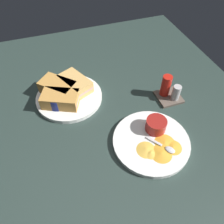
{
  "coord_description": "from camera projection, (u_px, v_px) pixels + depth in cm",
  "views": [
    {
      "loc": [
        57.07,
        -15.67,
        60.33
      ],
      "look_at": [
        10.29,
        0.28,
        3.0
      ],
      "focal_mm": 34.81,
      "sensor_mm": 36.0,
      "label": 1
    }
  ],
  "objects": [
    {
      "name": "ground_plane",
      "position": [
        103.0,
        101.0,
        0.85
      ],
      "size": [
        110.0,
        110.0,
        3.0
      ],
      "primitive_type": "cube",
      "color": "#283833"
    },
    {
      "name": "plate_sandwich_main",
      "position": [
        69.0,
        97.0,
        0.84
      ],
      "size": [
        25.1,
        25.1,
        1.6
      ],
      "primitive_type": "cylinder",
      "color": "white",
      "rests_on": "ground_plane"
    },
    {
      "name": "sandwich_half_near",
      "position": [
        75.0,
        83.0,
        0.84
      ],
      "size": [
        15.0,
        12.45,
        4.8
      ],
      "color": "tan",
      "rests_on": "plate_sandwich_main"
    },
    {
      "name": "sandwich_half_far",
      "position": [
        58.0,
        87.0,
        0.83
      ],
      "size": [
        14.53,
        14.6,
        4.8
      ],
      "color": "#C68C42",
      "rests_on": "plate_sandwich_main"
    },
    {
      "name": "sandwich_half_extra",
      "position": [
        60.0,
        99.0,
        0.78
      ],
      "size": [
        12.3,
        14.98,
        4.8
      ],
      "color": "#C68C42",
      "rests_on": "plate_sandwich_main"
    },
    {
      "name": "ramekin_dark_sauce",
      "position": [
        57.0,
        100.0,
        0.78
      ],
      "size": [
        7.2,
        7.2,
        4.33
      ],
      "color": "navy",
      "rests_on": "plate_sandwich_main"
    },
    {
      "name": "spoon_by_dark_ramekin",
      "position": [
        72.0,
        97.0,
        0.82
      ],
      "size": [
        4.27,
        9.87,
        0.8
      ],
      "color": "silver",
      "rests_on": "plate_sandwich_main"
    },
    {
      "name": "plate_chips_companion",
      "position": [
        151.0,
        142.0,
        0.7
      ],
      "size": [
        24.85,
        24.85,
        1.6
      ],
      "primitive_type": "cylinder",
      "color": "white",
      "rests_on": "ground_plane"
    },
    {
      "name": "ramekin_light_gravy",
      "position": [
        156.0,
        125.0,
        0.71
      ],
      "size": [
        6.76,
        6.76,
        4.28
      ],
      "color": "maroon",
      "rests_on": "plate_chips_companion"
    },
    {
      "name": "spoon_by_gravy_ramekin",
      "position": [
        166.0,
        148.0,
        0.67
      ],
      "size": [
        8.89,
        6.94,
        0.8
      ],
      "color": "silver",
      "rests_on": "plate_chips_companion"
    },
    {
      "name": "plantain_chip_scatter",
      "position": [
        160.0,
        148.0,
        0.67
      ],
      "size": [
        10.97,
        16.24,
        0.6
      ],
      "color": "gold",
      "rests_on": "plate_chips_companion"
    },
    {
      "name": "condiment_caddy",
      "position": [
        169.0,
        91.0,
        0.82
      ],
      "size": [
        9.0,
        9.0,
        9.5
      ],
      "color": "brown",
      "rests_on": "ground_plane"
    }
  ]
}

